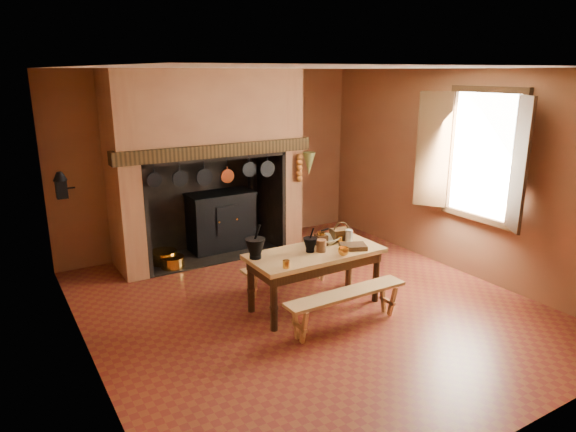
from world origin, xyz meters
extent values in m
plane|color=brown|center=(0.00, 0.00, 0.00)|extent=(5.50, 5.50, 0.00)
plane|color=silver|center=(0.00, 0.00, 2.80)|extent=(5.50, 5.50, 0.00)
cube|color=brown|center=(0.00, 2.75, 1.40)|extent=(5.00, 0.02, 2.80)
cube|color=brown|center=(-2.50, 0.00, 1.40)|extent=(0.02, 5.50, 2.80)
cube|color=brown|center=(2.50, 0.00, 1.40)|extent=(0.02, 5.50, 2.80)
cube|color=brown|center=(0.00, -2.75, 1.40)|extent=(5.00, 0.02, 2.80)
cube|color=brown|center=(-1.55, 2.30, 1.40)|extent=(0.30, 0.90, 2.80)
cube|color=brown|center=(0.95, 2.30, 1.40)|extent=(0.30, 0.90, 2.80)
cube|color=brown|center=(-0.30, 2.30, 2.20)|extent=(2.20, 0.90, 1.20)
cube|color=#31200D|center=(-0.30, 1.90, 1.69)|extent=(2.95, 0.22, 0.18)
cube|color=black|center=(-0.30, 2.72, 0.80)|extent=(2.20, 0.06, 1.60)
cube|color=black|center=(-0.30, 2.30, 0.01)|extent=(2.20, 0.90, 0.02)
cube|color=black|center=(-0.05, 2.45, 0.45)|extent=(1.00, 0.50, 0.90)
cube|color=black|center=(-0.05, 2.43, 0.92)|extent=(1.04, 0.54, 0.04)
cube|color=black|center=(-0.05, 2.19, 0.55)|extent=(0.35, 0.02, 0.45)
cylinder|color=black|center=(0.50, 2.45, 1.25)|extent=(0.10, 0.10, 0.70)
cylinder|color=gold|center=(-0.20, 2.17, 0.55)|extent=(0.03, 0.03, 0.03)
cylinder|color=gold|center=(0.10, 2.17, 0.55)|extent=(0.03, 0.03, 0.03)
cylinder|color=gold|center=(-1.05, 2.30, 0.10)|extent=(0.40, 0.40, 0.20)
cylinder|color=gold|center=(-1.00, 2.05, 0.09)|extent=(0.34, 0.34, 0.18)
cube|color=black|center=(-1.25, 2.40, 0.08)|extent=(0.18, 0.18, 0.16)
cone|color=#5F6630|center=(1.18, 1.79, 1.38)|extent=(0.20, 0.20, 0.35)
cube|color=white|center=(2.48, -0.40, 1.70)|extent=(0.02, 1.00, 1.60)
cube|color=#342210|center=(2.45, -0.40, 2.54)|extent=(0.08, 1.16, 0.08)
cube|color=#342210|center=(2.45, -0.40, 0.86)|extent=(0.08, 1.16, 0.08)
cube|color=#342210|center=(2.25, -1.08, 1.70)|extent=(0.29, 0.39, 1.60)
cube|color=#342210|center=(2.25, 0.28, 1.70)|extent=(0.29, 0.39, 1.60)
cube|color=black|center=(-2.42, 1.55, 1.45)|extent=(0.12, 0.12, 0.22)
cone|color=black|center=(-2.42, 1.55, 1.60)|extent=(0.16, 0.16, 0.10)
cylinder|color=black|center=(-2.33, 1.55, 1.45)|extent=(0.12, 0.02, 0.02)
cube|color=tan|center=(0.07, -0.04, 0.68)|extent=(1.63, 0.73, 0.05)
cube|color=#342210|center=(0.07, -0.04, 0.59)|extent=(1.52, 0.62, 0.13)
cylinder|color=#342210|center=(-0.66, -0.31, 0.33)|extent=(0.08, 0.08, 0.65)
cylinder|color=#342210|center=(0.79, -0.31, 0.33)|extent=(0.08, 0.08, 0.65)
cylinder|color=#342210|center=(-0.66, 0.23, 0.33)|extent=(0.08, 0.08, 0.65)
cylinder|color=#342210|center=(0.79, 0.23, 0.33)|extent=(0.08, 0.08, 0.65)
cube|color=tan|center=(0.07, -0.66, 0.40)|extent=(1.50, 0.26, 0.04)
cube|color=tan|center=(0.07, 0.59, 0.35)|extent=(1.29, 0.23, 0.03)
cylinder|color=black|center=(-0.65, 0.12, 0.73)|extent=(0.14, 0.14, 0.04)
cone|color=black|center=(-0.65, 0.12, 0.84)|extent=(0.23, 0.23, 0.19)
cylinder|color=black|center=(-0.62, 0.12, 1.01)|extent=(0.09, 0.04, 0.19)
cylinder|color=black|center=(0.01, -0.02, 0.72)|extent=(0.10, 0.10, 0.03)
cone|color=black|center=(0.01, -0.02, 0.81)|extent=(0.17, 0.17, 0.14)
cylinder|color=black|center=(0.02, -0.02, 0.93)|extent=(0.07, 0.02, 0.14)
cube|color=#342210|center=(0.25, 0.11, 0.77)|extent=(0.15, 0.15, 0.13)
cylinder|color=gold|center=(0.25, 0.11, 0.86)|extent=(0.10, 0.10, 0.03)
cylinder|color=black|center=(0.31, 0.11, 0.90)|extent=(0.11, 0.03, 0.04)
cylinder|color=gold|center=(-0.50, -0.32, 0.75)|extent=(0.09, 0.09, 0.09)
cylinder|color=gold|center=(0.52, 0.09, 0.75)|extent=(0.08, 0.08, 0.08)
imported|color=#B7B18D|center=(0.37, 0.15, 0.75)|extent=(0.38, 0.38, 0.07)
cylinder|color=brown|center=(0.12, -0.08, 0.78)|extent=(0.14, 0.14, 0.15)
cylinder|color=beige|center=(0.62, 0.03, 0.79)|extent=(0.10, 0.10, 0.16)
cube|color=#482C15|center=(0.59, 0.16, 0.78)|extent=(0.28, 0.22, 0.14)
torus|color=#482C15|center=(0.59, 0.16, 0.85)|extent=(0.20, 0.06, 0.20)
cube|color=#342210|center=(0.51, -0.19, 0.73)|extent=(0.37, 0.33, 0.05)
imported|color=gold|center=(0.27, -0.32, 0.76)|extent=(0.15, 0.15, 0.10)
camera|label=1|loc=(-3.18, -4.76, 2.77)|focal=32.00mm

